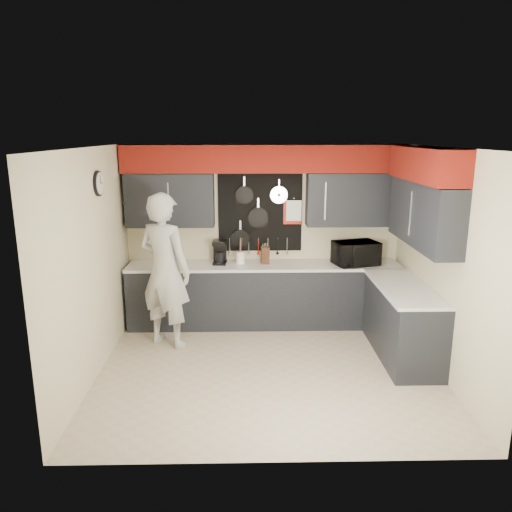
{
  "coord_description": "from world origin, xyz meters",
  "views": [
    {
      "loc": [
        -0.27,
        -5.47,
        2.76
      ],
      "look_at": [
        -0.14,
        0.5,
        1.27
      ],
      "focal_mm": 35.0,
      "sensor_mm": 36.0,
      "label": 1
    }
  ],
  "objects_px": {
    "microwave": "(356,253)",
    "utensil_crock": "(240,257)",
    "person": "(165,271)",
    "coffee_maker": "(220,251)",
    "knife_block": "(265,255)"
  },
  "relations": [
    {
      "from": "person",
      "to": "microwave",
      "type": "bearing_deg",
      "value": -138.81
    },
    {
      "from": "microwave",
      "to": "knife_block",
      "type": "height_order",
      "value": "microwave"
    },
    {
      "from": "person",
      "to": "knife_block",
      "type": "bearing_deg",
      "value": -124.43
    },
    {
      "from": "microwave",
      "to": "person",
      "type": "distance_m",
      "value": 2.68
    },
    {
      "from": "person",
      "to": "coffee_maker",
      "type": "bearing_deg",
      "value": -104.84
    },
    {
      "from": "microwave",
      "to": "utensil_crock",
      "type": "height_order",
      "value": "microwave"
    },
    {
      "from": "utensil_crock",
      "to": "person",
      "type": "height_order",
      "value": "person"
    },
    {
      "from": "microwave",
      "to": "coffee_maker",
      "type": "relative_size",
      "value": 1.76
    },
    {
      "from": "utensil_crock",
      "to": "coffee_maker",
      "type": "distance_m",
      "value": 0.31
    },
    {
      "from": "utensil_crock",
      "to": "person",
      "type": "distance_m",
      "value": 1.21
    },
    {
      "from": "knife_block",
      "to": "person",
      "type": "height_order",
      "value": "person"
    },
    {
      "from": "knife_block",
      "to": "person",
      "type": "bearing_deg",
      "value": -160.91
    },
    {
      "from": "utensil_crock",
      "to": "person",
      "type": "relative_size",
      "value": 0.08
    },
    {
      "from": "microwave",
      "to": "knife_block",
      "type": "relative_size",
      "value": 2.45
    },
    {
      "from": "microwave",
      "to": "coffee_maker",
      "type": "xyz_separation_m",
      "value": [
        -1.94,
        0.12,
        0.01
      ]
    }
  ]
}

